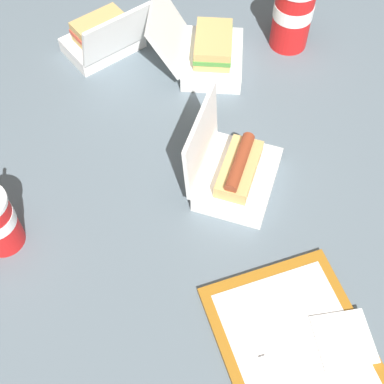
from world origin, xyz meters
TOP-DOWN VIEW (x-y plane):
  - ground_plane at (0.00, 0.00)m, footprint 3.20×3.20m
  - food_tray at (-0.40, -0.13)m, footprint 0.40×0.31m
  - napkin_stack at (-0.39, -0.21)m, footprint 0.10×0.10m
  - clamshell_hotdog_center at (-0.01, -0.10)m, footprint 0.25×0.24m
  - clamshell_sandwich_back at (0.47, 0.12)m, footprint 0.23×0.24m
  - clamshell_sandwich_right at (0.36, -0.13)m, footprint 0.25×0.27m
  - soda_cup_left at (0.40, -0.35)m, footprint 0.10×0.10m

SIDE VIEW (x-z plane):
  - ground_plane at x=0.00m, z-range 0.00..0.00m
  - food_tray at x=-0.40m, z-range 0.00..0.01m
  - napkin_stack at x=-0.39m, z-range 0.01..0.02m
  - clamshell_hotdog_center at x=-0.01m, z-range -0.05..0.14m
  - clamshell_sandwich_back at x=0.47m, z-range -0.04..0.12m
  - clamshell_sandwich_right at x=0.36m, z-range -0.04..0.13m
  - soda_cup_left at x=0.40m, z-range -0.03..0.21m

